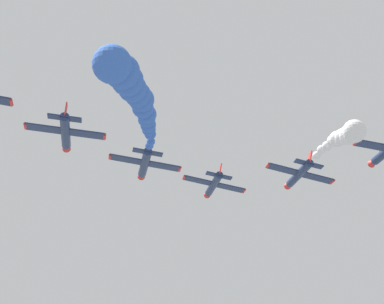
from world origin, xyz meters
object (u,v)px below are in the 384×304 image
at_px(airplane_lead, 214,184).
at_px(airplane_right_inner, 299,174).
at_px(airplane_left_outer, 66,132).
at_px(airplane_left_inner, 145,163).

height_order(airplane_lead, airplane_right_inner, airplane_lead).
bearing_deg(airplane_left_outer, airplane_right_inner, 16.59).
relative_size(airplane_left_inner, airplane_left_outer, 1.00).
height_order(airplane_right_inner, airplane_left_outer, airplane_left_outer).
bearing_deg(airplane_left_outer, airplane_left_inner, 39.10).
distance_m(airplane_lead, airplane_left_outer, 28.83).
relative_size(airplane_lead, airplane_right_inner, 1.00).
xyz_separation_m(airplane_right_inner, airplane_left_outer, (-31.40, -9.35, 0.51)).
height_order(airplane_lead, airplane_left_outer, airplane_lead).
xyz_separation_m(airplane_lead, airplane_left_outer, (-21.34, -19.38, -0.64)).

